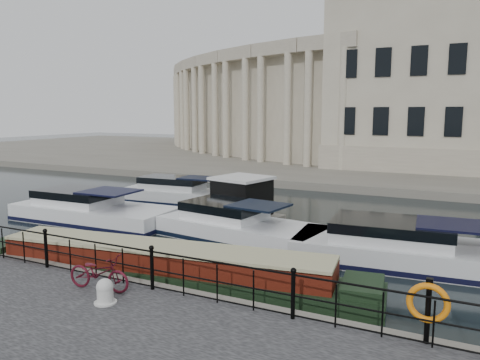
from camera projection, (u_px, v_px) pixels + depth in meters
name	position (u px, v px, depth m)	size (l,w,h in m)	color
ground_plane	(197.00, 282.00, 14.64)	(160.00, 160.00, 0.00)	black
far_bank	(394.00, 160.00, 49.08)	(120.00, 42.00, 0.55)	#6B665B
railing	(152.00, 266.00, 12.48)	(24.14, 0.14, 1.22)	black
civic_building	(379.00, 93.00, 44.75)	(53.55, 31.84, 16.85)	#ADA38C
bicycle	(99.00, 273.00, 12.45)	(0.65, 1.85, 0.97)	#4C0D1A
mooring_bollard	(105.00, 292.00, 11.62)	(0.56, 0.56, 0.63)	silver
life_ring_post	(428.00, 304.00, 9.47)	(0.85, 0.21, 1.39)	black
narrowboat	(161.00, 271.00, 14.56)	(13.56, 3.56, 1.50)	black
harbour_hut	(242.00, 200.00, 23.13)	(3.89, 3.47, 2.21)	#6B665B
cabin_cruisers	(220.00, 222.00, 20.95)	(23.62, 8.98, 1.99)	white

